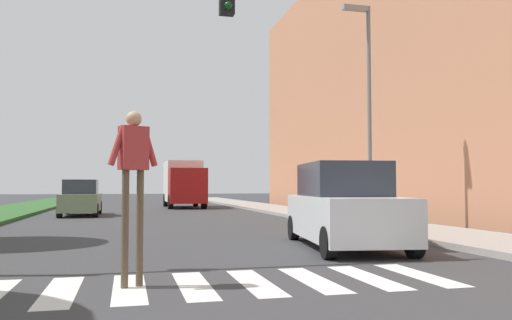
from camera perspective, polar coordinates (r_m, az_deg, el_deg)
ground_plane at (r=28.78m, az=-12.22°, el=-5.68°), size 140.00×140.00×0.00m
crosswalk at (r=7.63m, az=-6.88°, el=-13.59°), size 7.65×2.20×0.01m
apartment_block_right at (r=27.51m, az=25.28°, el=9.40°), size 11.71×39.62×14.32m
sidewalk_right at (r=28.10m, az=3.67°, el=-5.66°), size 3.00×64.00×0.15m
street_lamp_right at (r=18.21m, az=12.15°, el=7.19°), size 1.02×0.24×7.50m
pedestrian_performer at (r=7.51m, az=-13.43°, el=-0.99°), size 0.72×0.37×2.49m
suv_crossing at (r=12.24m, az=9.74°, el=-5.16°), size 2.53×4.81×1.97m
sedan_midblock at (r=26.26m, az=-18.80°, el=-4.12°), size 1.78×4.26×1.73m
truck_box_delivery at (r=34.86m, az=-8.00°, el=-2.54°), size 2.40×6.20×3.10m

